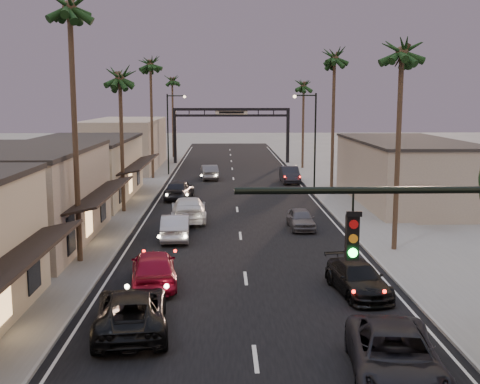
{
  "coord_description": "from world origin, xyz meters",
  "views": [
    {
      "loc": [
        -1.03,
        -8.87,
        8.6
      ],
      "look_at": [
        0.03,
        29.9,
        2.5
      ],
      "focal_mm": 45.0,
      "sensor_mm": 36.0,
      "label": 1
    }
  ],
  "objects": [
    {
      "name": "road",
      "position": [
        0.0,
        45.0,
        0.0
      ],
      "size": [
        14.0,
        120.0,
        0.02
      ],
      "primitive_type": "cube",
      "color": "black",
      "rests_on": "ground"
    },
    {
      "name": "palm_rb",
      "position": [
        8.6,
        44.0,
        12.42
      ],
      "size": [
        3.2,
        3.2,
        14.2
      ],
      "color": "#38281C",
      "rests_on": "ground"
    },
    {
      "name": "oncoming_silver",
      "position": [
        -4.01,
        27.22,
        0.78
      ],
      "size": [
        1.88,
        4.8,
        1.56
      ],
      "primitive_type": "imported",
      "rotation": [
        0.0,
        0.0,
        3.19
      ],
      "color": "#A2A2A7",
      "rests_on": "ground"
    },
    {
      "name": "palm_rc",
      "position": [
        8.6,
        64.0,
        10.47
      ],
      "size": [
        3.2,
        3.2,
        12.2
      ],
      "color": "#38281C",
      "rests_on": "ground"
    },
    {
      "name": "curbside_near",
      "position": [
        4.17,
        8.29,
        0.81
      ],
      "size": [
        3.36,
        6.08,
        1.61
      ],
      "primitive_type": "imported",
      "rotation": [
        0.0,
        0.0,
        -0.12
      ],
      "color": "black",
      "rests_on": "ground"
    },
    {
      "name": "storefront_mid",
      "position": [
        -13.0,
        26.0,
        2.75
      ],
      "size": [
        8.0,
        14.0,
        5.5
      ],
      "primitive_type": "cube",
      "color": "gray",
      "rests_on": "ground"
    },
    {
      "name": "palm_ra",
      "position": [
        8.6,
        24.0,
        11.44
      ],
      "size": [
        3.2,
        3.2,
        13.2
      ],
      "color": "#38281C",
      "rests_on": "ground"
    },
    {
      "name": "sidewalk_left",
      "position": [
        -9.5,
        52.0,
        0.06
      ],
      "size": [
        5.0,
        92.0,
        0.12
      ],
      "primitive_type": "cube",
      "color": "slate",
      "rests_on": "ground"
    },
    {
      "name": "building_right",
      "position": [
        14.0,
        40.0,
        2.5
      ],
      "size": [
        8.0,
        18.0,
        5.0
      ],
      "primitive_type": "cube",
      "color": "gray",
      "rests_on": "ground"
    },
    {
      "name": "curbside_far",
      "position": [
        5.7,
        51.8,
        0.82
      ],
      "size": [
        1.81,
        5.0,
        1.64
      ],
      "primitive_type": "imported",
      "rotation": [
        0.0,
        0.0,
        0.02
      ],
      "color": "black",
      "rests_on": "ground"
    },
    {
      "name": "palm_ld",
      "position": [
        -8.6,
        55.0,
        12.42
      ],
      "size": [
        3.2,
        3.2,
        14.2
      ],
      "color": "#38281C",
      "rests_on": "ground"
    },
    {
      "name": "oncoming_dgrey",
      "position": [
        -4.86,
        42.08,
        0.85
      ],
      "size": [
        2.61,
        5.2,
        1.7
      ],
      "primitive_type": "imported",
      "rotation": [
        0.0,
        0.0,
        3.02
      ],
      "color": "black",
      "rests_on": "ground"
    },
    {
      "name": "oncoming_red",
      "position": [
        -4.28,
        18.03,
        0.86
      ],
      "size": [
        2.66,
        5.24,
        1.71
      ],
      "primitive_type": "imported",
      "rotation": [
        0.0,
        0.0,
        3.27
      ],
      "color": "maroon",
      "rests_on": "ground"
    },
    {
      "name": "curbside_grey",
      "position": [
        4.05,
        29.95,
        0.67
      ],
      "size": [
        1.7,
        4.0,
        1.35
      ],
      "primitive_type": "imported",
      "rotation": [
        0.0,
        0.0,
        0.03
      ],
      "color": "#4A4A4F",
      "rests_on": "ground"
    },
    {
      "name": "sidewalk_right",
      "position": [
        9.5,
        52.0,
        0.06
      ],
      "size": [
        5.0,
        92.0,
        0.12
      ],
      "primitive_type": "cube",
      "color": "slate",
      "rests_on": "ground"
    },
    {
      "name": "streetlight_left",
      "position": [
        -6.92,
        58.0,
        5.33
      ],
      "size": [
        2.13,
        0.3,
        9.0
      ],
      "color": "black",
      "rests_on": "ground"
    },
    {
      "name": "streetlight_right",
      "position": [
        6.92,
        45.0,
        5.33
      ],
      "size": [
        2.13,
        0.3,
        9.0
      ],
      "color": "black",
      "rests_on": "ground"
    },
    {
      "name": "palm_lc",
      "position": [
        -8.6,
        36.0,
        10.47
      ],
      "size": [
        3.2,
        3.2,
        12.2
      ],
      "color": "#38281C",
      "rests_on": "ground"
    },
    {
      "name": "arch",
      "position": [
        0.0,
        70.0,
        5.53
      ],
      "size": [
        15.2,
        0.4,
        7.27
      ],
      "color": "black",
      "rests_on": "ground"
    },
    {
      "name": "storefront_dist",
      "position": [
        -13.0,
        65.0,
        3.0
      ],
      "size": [
        8.0,
        20.0,
        6.0
      ],
      "primitive_type": "cube",
      "color": "gray",
      "rests_on": "ground"
    },
    {
      "name": "palm_far",
      "position": [
        -8.3,
        78.0,
        11.44
      ],
      "size": [
        3.2,
        3.2,
        13.2
      ],
      "color": "#38281C",
      "rests_on": "ground"
    },
    {
      "name": "storefront_far",
      "position": [
        -13.0,
        42.0,
        2.5
      ],
      "size": [
        8.0,
        16.0,
        5.0
      ],
      "primitive_type": "cube",
      "color": "beige",
      "rests_on": "ground"
    },
    {
      "name": "oncoming_white",
      "position": [
        -3.52,
        32.72,
        0.85
      ],
      "size": [
        2.77,
        6.03,
        1.71
      ],
      "primitive_type": "imported",
      "rotation": [
        0.0,
        0.0,
        3.21
      ],
      "color": "silver",
      "rests_on": "ground"
    },
    {
      "name": "ground",
      "position": [
        0.0,
        40.0,
        0.0
      ],
      "size": [
        200.0,
        200.0,
        0.0
      ],
      "primitive_type": "plane",
      "color": "slate",
      "rests_on": "ground"
    },
    {
      "name": "oncoming_grey_far",
      "position": [
        -2.56,
        54.6,
        0.78
      ],
      "size": [
        2.13,
        4.85,
        1.55
      ],
      "primitive_type": "imported",
      "rotation": [
        0.0,
        0.0,
        3.25
      ],
      "color": "#4E4E53",
      "rests_on": "ground"
    },
    {
      "name": "curbside_black",
      "position": [
        4.88,
        16.61,
        0.69
      ],
      "size": [
        2.58,
        5.0,
        1.39
      ],
      "primitive_type": "imported",
      "rotation": [
        0.0,
        0.0,
        0.14
      ],
      "color": "black",
      "rests_on": "ground"
    },
    {
      "name": "oncoming_pickup",
      "position": [
        -4.48,
        12.53,
        0.78
      ],
      "size": [
        3.24,
        5.89,
        1.56
      ],
      "primitive_type": "imported",
      "rotation": [
        0.0,
        0.0,
        3.26
      ],
      "color": "black",
      "rests_on": "ground"
    }
  ]
}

